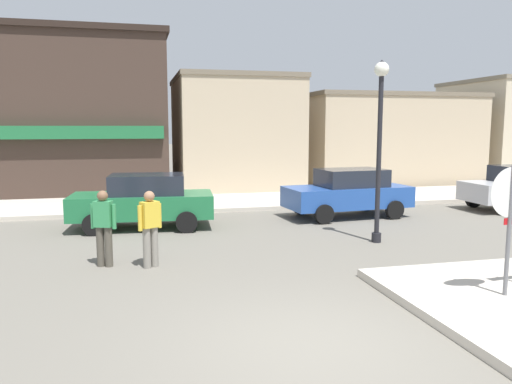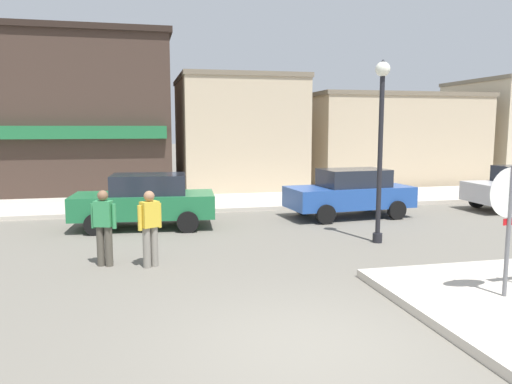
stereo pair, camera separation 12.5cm
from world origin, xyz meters
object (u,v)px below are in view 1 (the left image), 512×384
Objects in this scene: stop_sign at (510,214)px; pedestrian_crossing_near at (150,226)px; parked_car_second at (348,192)px; parked_car_nearest at (144,200)px; pedestrian_crossing_far at (104,226)px; lamp_post at (380,125)px.

stop_sign reaches higher than pedestrian_crossing_near.
parked_car_second is (0.79, 8.09, -0.71)m from stop_sign.
pedestrian_crossing_near reaches higher than parked_car_nearest.
pedestrian_crossing_far is (-7.37, -4.21, 0.06)m from parked_car_second.
pedestrian_crossing_near is (-6.43, -4.50, 0.06)m from parked_car_second.
stop_sign is 0.56× the size of parked_car_nearest.
lamp_post reaches higher than pedestrian_crossing_near.
parked_car_nearest is at bearing 150.62° from lamp_post.
pedestrian_crossing_near is 0.98m from pedestrian_crossing_far.
pedestrian_crossing_far reaches higher than parked_car_second.
stop_sign reaches higher than parked_car_second.
pedestrian_crossing_far is (-6.59, -0.69, -2.09)m from lamp_post.
parked_car_second is at bearing 35.01° from pedestrian_crossing_near.
parked_car_nearest is at bearing -177.34° from parked_car_second.
lamp_post is 2.82× the size of pedestrian_crossing_near.
stop_sign is 1.43× the size of pedestrian_crossing_near.
pedestrian_crossing_far is at bearing -102.68° from parked_car_nearest.
lamp_post reaches higher than pedestrian_crossing_far.
pedestrian_crossing_far reaches higher than parked_car_nearest.
parked_car_nearest is at bearing 77.32° from pedestrian_crossing_far.
stop_sign reaches higher than parked_car_nearest.
stop_sign is 9.68m from parked_car_nearest.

